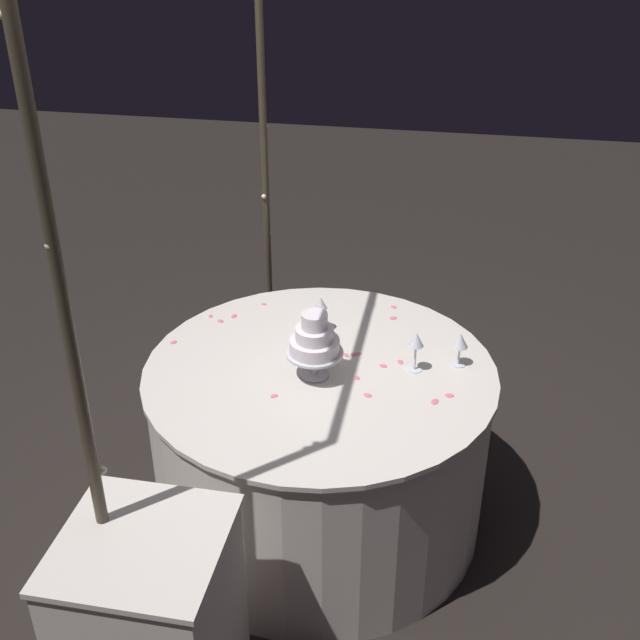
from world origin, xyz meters
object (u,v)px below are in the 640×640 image
(side_table, at_px, (155,637))
(tiered_cake, at_px, (315,341))
(decorative_arch, at_px, (192,158))
(wine_glass_1, at_px, (460,342))
(wine_glass_2, at_px, (416,342))
(main_table, at_px, (320,445))
(wine_glass_0, at_px, (321,306))

(side_table, distance_m, tiered_cake, 1.15)
(decorative_arch, xyz_separation_m, wine_glass_1, (0.13, -0.98, -0.72))
(wine_glass_2, bearing_deg, main_table, 99.49)
(wine_glass_0, relative_size, wine_glass_1, 1.11)
(decorative_arch, bearing_deg, wine_glass_0, -53.47)
(decorative_arch, relative_size, wine_glass_1, 17.63)
(wine_glass_0, bearing_deg, tiered_cake, -173.11)
(main_table, xyz_separation_m, tiered_cake, (-0.05, 0.01, 0.53))
(wine_glass_0, xyz_separation_m, wine_glass_2, (-0.24, -0.42, 0.01))
(decorative_arch, distance_m, wine_glass_2, 1.07)
(wine_glass_0, bearing_deg, wine_glass_2, -119.74)
(side_table, relative_size, tiered_cake, 2.98)
(wine_glass_0, distance_m, wine_glass_2, 0.48)
(side_table, height_order, tiered_cake, tiered_cake)
(side_table, bearing_deg, wine_glass_2, -31.71)
(main_table, bearing_deg, wine_glass_0, 10.18)
(side_table, xyz_separation_m, wine_glass_0, (1.34, -0.26, 0.47))
(main_table, bearing_deg, wine_glass_2, -80.51)
(decorative_arch, height_order, wine_glass_2, decorative_arch)
(tiered_cake, distance_m, wine_glass_1, 0.57)
(main_table, distance_m, tiered_cake, 0.54)
(tiered_cake, xyz_separation_m, wine_glass_0, (0.35, 0.04, -0.04))
(tiered_cake, distance_m, wine_glass_0, 0.35)
(main_table, bearing_deg, wine_glass_1, -76.01)
(main_table, distance_m, side_table, 1.09)
(tiered_cake, height_order, wine_glass_1, tiered_cake)
(wine_glass_0, height_order, wine_glass_1, wine_glass_0)
(main_table, height_order, wine_glass_2, wine_glass_2)
(wine_glass_2, bearing_deg, wine_glass_0, 60.26)
(wine_glass_2, bearing_deg, wine_glass_1, -66.82)
(side_table, distance_m, wine_glass_2, 1.38)
(decorative_arch, relative_size, wine_glass_0, 15.84)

